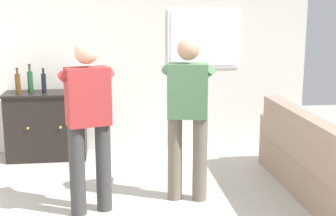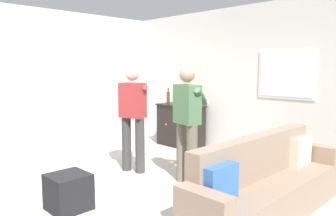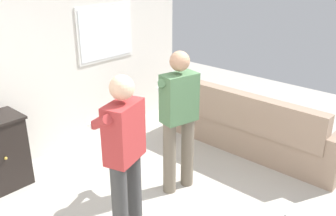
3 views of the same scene
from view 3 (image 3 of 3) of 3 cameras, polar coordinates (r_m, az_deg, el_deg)
wall_back_with_window at (r=5.18m, az=-19.30°, el=7.56°), size 5.20×0.15×2.80m
couch at (r=5.38m, az=12.40°, el=-3.18°), size 0.57×2.55×0.91m
person_standing_left at (r=3.45m, az=-6.73°, el=-6.86°), size 0.53×0.52×1.68m
person_standing_right at (r=4.20m, az=1.60°, el=-1.18°), size 0.54×0.51×1.68m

